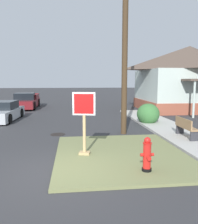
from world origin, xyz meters
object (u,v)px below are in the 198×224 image
parked_sedan_silver (3,112)px  pickup_truck_maroon (26,102)px  stop_sign (84,124)px  manhole_cover (58,134)px  street_bench (186,127)px  fire_hydrant (147,155)px  utility_pole (125,13)px

parked_sedan_silver → pickup_truck_maroon: pickup_truck_maroon is taller
stop_sign → manhole_cover: size_ratio=3.06×
pickup_truck_maroon → street_bench: pickup_truck_maroon is taller
parked_sedan_silver → street_bench: 11.41m
manhole_cover → pickup_truck_maroon: bearing=107.8°
fire_hydrant → street_bench: fire_hydrant is taller
stop_sign → manhole_cover: (-1.11, 3.42, -1.13)m
manhole_cover → utility_pole: size_ratio=0.06×
stop_sign → utility_pole: 5.96m
parked_sedan_silver → pickup_truck_maroon: bearing=88.0°
parked_sedan_silver → street_bench: size_ratio=2.88×
manhole_cover → utility_pole: (3.22, -0.19, 5.68)m
fire_hydrant → pickup_truck_maroon: bearing=111.3°
fire_hydrant → stop_sign: (-1.66, 1.68, 0.60)m
utility_pole → stop_sign: bearing=-123.1°
parked_sedan_silver → pickup_truck_maroon: 6.68m
street_bench → utility_pole: size_ratio=0.14×
pickup_truck_maroon → utility_pole: bearing=-59.2°
stop_sign → utility_pole: size_ratio=0.20×
stop_sign → street_bench: bearing=21.1°
manhole_cover → street_bench: street_bench is taller
fire_hydrant → manhole_cover: bearing=118.5°
manhole_cover → street_bench: (5.67, -1.67, 0.58)m
fire_hydrant → utility_pole: (0.45, 4.91, 5.15)m
manhole_cover → street_bench: 5.94m
parked_sedan_silver → fire_hydrant: bearing=-55.7°
fire_hydrant → manhole_cover: (-2.78, 5.10, -0.53)m
stop_sign → fire_hydrant: bearing=-45.4°
manhole_cover → parked_sedan_silver: parked_sedan_silver is taller
fire_hydrant → utility_pole: 7.13m
fire_hydrant → utility_pole: size_ratio=0.09×
fire_hydrant → manhole_cover: fire_hydrant is taller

